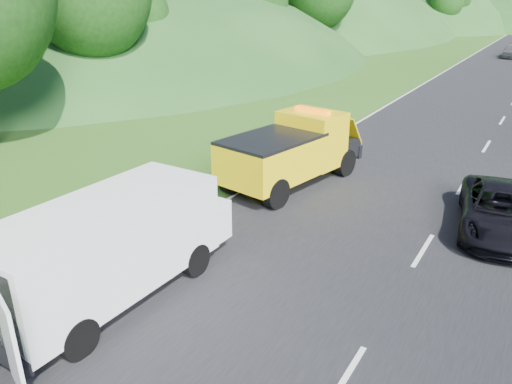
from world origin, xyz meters
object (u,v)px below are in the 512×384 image
Objects in this scene: passing_suv at (497,232)px; child at (170,278)px; suitcase at (147,220)px; tow_truck at (293,150)px; white_van at (112,244)px; woman at (169,233)px.

child is at bearing -143.00° from passing_suv.
suitcase is at bearing -159.34° from passing_suv.
suitcase is at bearing -98.68° from tow_truck.
tow_truck reaches higher than white_van.
woman is at bearing 163.59° from child.
woman is 0.83m from suitcase.
child is at bearing -76.46° from tow_truck.
child is (1.69, -1.94, 0.00)m from woman.
tow_truck is 1.32× the size of passing_suv.
white_van is at bearing -140.58° from passing_suv.
tow_truck is 0.95× the size of white_van.
child is 1.47× the size of suitcase.
tow_truck is 7.16× the size of child.
passing_suv is (8.61, 5.34, 0.00)m from woman.
woman is (-1.14, 3.22, -1.41)m from white_van.
woman is 0.37× the size of passing_suv.
woman is 2.57m from child.
woman is 2.91× the size of suitcase.
tow_truck is at bearing 167.19° from passing_suv.
woman is at bearing 7.37° from suitcase.
white_van is at bearing -80.45° from tow_truck.
woman reaches higher than passing_suv.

